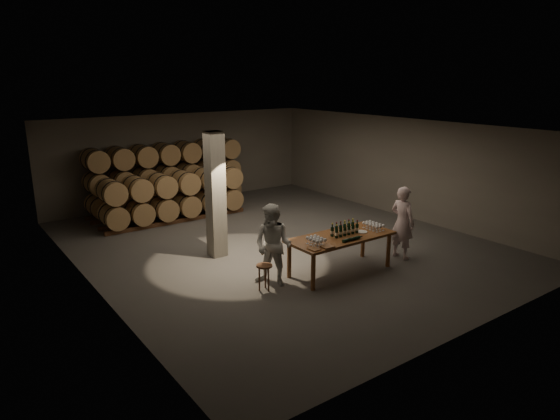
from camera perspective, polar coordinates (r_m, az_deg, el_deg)
room at (r=12.63m, az=-7.38°, el=1.69°), size 12.00×12.00×12.00m
tasting_table at (r=11.74m, az=6.96°, el=-3.41°), size 2.60×1.10×0.90m
barrel_stack_back at (r=17.48m, az=-12.82°, el=3.86°), size 5.48×0.95×2.31m
barrel_stack_front at (r=16.15m, az=-12.03°, el=1.64°), size 4.70×0.95×1.57m
bottle_cluster at (r=11.78m, az=7.40°, el=-2.26°), size 0.73×0.23×0.32m
lying_bottles at (r=11.39m, az=8.18°, el=-3.31°), size 0.60×0.08×0.08m
glass_cluster_left at (r=11.01m, az=4.15°, el=-3.36°), size 0.31×0.42×0.17m
glass_cluster_right at (r=12.29m, az=10.63°, el=-1.64°), size 0.30×0.52×0.16m
plate at (r=12.05m, az=9.33°, el=-2.47°), size 0.27×0.27×0.02m
notebook_near at (r=10.90m, az=5.46°, el=-4.21°), size 0.27×0.22×0.03m
notebook_corner at (r=10.75m, az=3.91°, el=-4.47°), size 0.21×0.26×0.02m
pen at (r=10.92m, az=5.65°, el=-4.23°), size 0.13×0.02×0.01m
stool at (r=10.80m, az=-1.80°, el=-6.81°), size 0.35×0.35×0.58m
person_man at (r=12.91m, az=13.81°, el=-1.40°), size 0.50×0.71×1.86m
person_woman at (r=10.94m, az=-0.79°, el=-4.04°), size 1.04×1.12×1.83m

